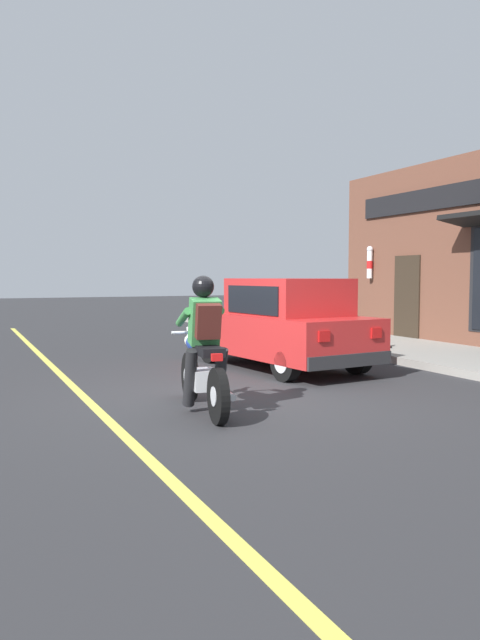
{
  "coord_description": "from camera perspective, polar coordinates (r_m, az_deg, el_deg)",
  "views": [
    {
      "loc": [
        -3.29,
        -7.35,
        1.62
      ],
      "look_at": [
        0.57,
        1.19,
        0.95
      ],
      "focal_mm": 35.0,
      "sensor_mm": 36.0,
      "label": 1
    }
  ],
  "objects": [
    {
      "name": "lane_stripe",
      "position": [
        10.58,
        -16.03,
        -4.86
      ],
      "size": [
        0.12,
        19.8,
        0.01
      ],
      "primitive_type": "cube",
      "color": "#D1C64C",
      "rests_on": "ground"
    },
    {
      "name": "motorcycle_with_rider",
      "position": [
        7.41,
        -3.38,
        -3.23
      ],
      "size": [
        0.62,
        2.02,
        1.62
      ],
      "color": "black",
      "rests_on": "ground"
    },
    {
      "name": "ground_plane",
      "position": [
        8.21,
        -0.23,
        -7.29
      ],
      "size": [
        80.0,
        80.0,
        0.0
      ],
      "primitive_type": "plane",
      "color": "#2B2B2D"
    },
    {
      "name": "trash_bin",
      "position": [
        16.01,
        7.01,
        0.53
      ],
      "size": [
        0.56,
        0.56,
        0.98
      ],
      "color": "#514C47",
      "rests_on": "sidewalk_curb"
    },
    {
      "name": "traffic_cone",
      "position": [
        13.1,
        12.64,
        -1.22
      ],
      "size": [
        0.36,
        0.36,
        0.6
      ],
      "color": "black",
      "rests_on": "sidewalk_curb"
    },
    {
      "name": "sidewalk_curb",
      "position": [
        13.5,
        15.09,
        -2.65
      ],
      "size": [
        2.6,
        22.0,
        0.14
      ],
      "primitive_type": "cube",
      "color": "gray",
      "rests_on": "ground"
    },
    {
      "name": "car_hatchback",
      "position": [
        10.84,
        3.84,
        -0.44
      ],
      "size": [
        2.06,
        3.94,
        1.57
      ],
      "color": "black",
      "rests_on": "ground"
    }
  ]
}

